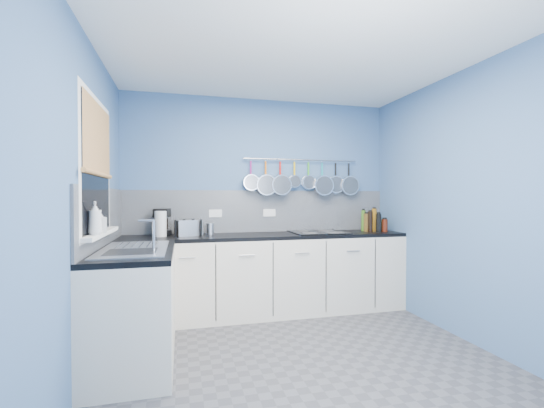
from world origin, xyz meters
name	(u,v)px	position (x,y,z in m)	size (l,w,h in m)	color
floor	(301,360)	(0.00, 0.00, -0.01)	(3.20, 3.00, 0.02)	#47474C
ceiling	(301,48)	(0.00, 0.00, 2.51)	(3.20, 3.00, 0.02)	white
wall_back	(261,203)	(0.00, 1.51, 1.25)	(3.20, 0.02, 2.50)	#436694
wall_front	(424,214)	(0.00, -1.51, 1.25)	(3.20, 0.02, 2.50)	#436694
wall_left	(81,207)	(-1.61, 0.00, 1.25)	(0.02, 3.00, 2.50)	#436694
wall_right	(467,205)	(1.61, 0.00, 1.25)	(0.02, 3.00, 2.50)	#436694
backsplash_back	(261,211)	(0.00, 1.49, 1.15)	(3.20, 0.02, 0.50)	gray
backsplash_left	(103,217)	(-1.59, 0.60, 1.15)	(0.02, 1.80, 0.50)	gray
cabinet_run_back	(267,275)	(0.00, 1.20, 0.43)	(3.20, 0.60, 0.86)	beige
worktop_back	(267,236)	(0.00, 1.20, 0.88)	(3.20, 0.60, 0.04)	black
cabinet_run_left	(135,308)	(-1.30, 0.30, 0.43)	(0.60, 1.20, 0.86)	beige
worktop_left	(135,252)	(-1.30, 0.30, 0.88)	(0.60, 1.20, 0.04)	black
window_frame	(96,167)	(-1.58, 0.30, 1.55)	(0.01, 1.00, 1.10)	white
window_glass	(97,167)	(-1.57, 0.30, 1.55)	(0.01, 0.90, 1.00)	black
bamboo_blind	(98,138)	(-1.56, 0.30, 1.77)	(0.01, 0.90, 0.55)	tan
window_sill	(100,233)	(-1.55, 0.30, 1.04)	(0.10, 0.98, 0.03)	white
sink_unit	(135,249)	(-1.30, 0.30, 0.90)	(0.50, 0.95, 0.01)	silver
mixer_tap	(154,235)	(-1.14, 0.12, 1.03)	(0.12, 0.08, 0.26)	silver
socket_left	(215,213)	(-0.55, 1.48, 1.13)	(0.15, 0.01, 0.09)	white
socket_right	(269,213)	(0.10, 1.48, 1.13)	(0.15, 0.01, 0.09)	white
pot_rail	(301,160)	(0.50, 1.45, 1.78)	(0.02, 0.02, 1.45)	silver
soap_bottle_a	(95,218)	(-1.53, 0.03, 1.17)	(0.09, 0.09, 0.24)	white
soap_bottle_b	(100,221)	(-1.53, 0.20, 1.14)	(0.08, 0.08, 0.17)	white
paper_towel	(161,224)	(-1.15, 1.22, 1.04)	(0.12, 0.12, 0.27)	white
coffee_maker	(162,222)	(-1.14, 1.34, 1.05)	(0.16, 0.18, 0.29)	black
toaster	(189,228)	(-0.86, 1.24, 0.99)	(0.27, 0.15, 0.17)	silver
canister	(210,229)	(-0.62, 1.32, 0.96)	(0.09, 0.09, 0.13)	silver
hob	(318,232)	(0.63, 1.20, 0.91)	(0.62, 0.54, 0.01)	black
pan_0	(251,175)	(-0.13, 1.44, 1.59)	(0.19, 0.08, 0.38)	silver
pan_1	(266,177)	(0.05, 1.44, 1.56)	(0.25, 0.09, 0.44)	silver
pan_2	(280,177)	(0.23, 1.44, 1.56)	(0.25, 0.10, 0.44)	silver
pan_3	(295,174)	(0.41, 1.44, 1.61)	(0.15, 0.06, 0.34)	silver
pan_4	(309,175)	(0.59, 1.44, 1.60)	(0.17, 0.06, 0.36)	silver
pan_5	(322,178)	(0.77, 1.44, 1.56)	(0.25, 0.10, 0.44)	silver
pan_6	(336,177)	(0.95, 1.44, 1.58)	(0.22, 0.06, 0.41)	silver
pan_7	(349,178)	(1.14, 1.44, 1.56)	(0.25, 0.08, 0.44)	silver
condiment_0	(376,222)	(1.46, 1.33, 1.00)	(0.06, 0.06, 0.20)	brown
condiment_1	(368,225)	(1.35, 1.33, 0.96)	(0.05, 0.05, 0.13)	olive
condiment_2	(363,221)	(1.27, 1.31, 1.03)	(0.05, 0.05, 0.26)	#3F721E
condiment_3	(380,225)	(1.45, 1.23, 0.97)	(0.06, 0.06, 0.14)	#265919
condiment_4	(374,220)	(1.36, 1.21, 1.04)	(0.06, 0.06, 0.28)	#8C5914
condiment_5	(367,223)	(1.26, 1.21, 1.01)	(0.07, 0.07, 0.22)	brown
condiment_6	(385,225)	(1.46, 1.13, 0.98)	(0.07, 0.07, 0.15)	#4C190C
condiment_7	(379,223)	(1.36, 1.11, 1.01)	(0.06, 0.06, 0.22)	black
condiment_8	(370,222)	(1.25, 1.11, 1.03)	(0.06, 0.06, 0.25)	black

